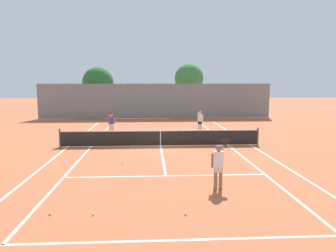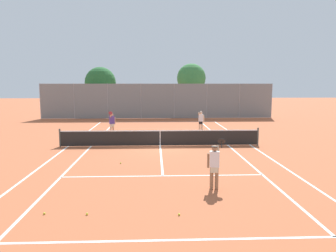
{
  "view_description": "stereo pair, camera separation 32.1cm",
  "coord_description": "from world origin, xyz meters",
  "px_view_note": "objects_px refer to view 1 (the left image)",
  "views": [
    {
      "loc": [
        -0.64,
        -19.37,
        3.81
      ],
      "look_at": [
        0.54,
        1.5,
        1.0
      ],
      "focal_mm": 35.0,
      "sensor_mm": 36.0,
      "label": 1
    },
    {
      "loc": [
        -0.32,
        -19.39,
        3.81
      ],
      "look_at": [
        0.54,
        1.5,
        1.0
      ],
      "focal_mm": 35.0,
      "sensor_mm": 36.0,
      "label": 2
    }
  ],
  "objects_px": {
    "tennis_net": "(160,137)",
    "loose_tennis_ball_3": "(100,141)",
    "loose_tennis_ball_0": "(50,214)",
    "tree_behind_right": "(189,79)",
    "loose_tennis_ball_4": "(185,214)",
    "player_near_side": "(218,164)",
    "player_far_right": "(200,120)",
    "loose_tennis_ball_2": "(133,141)",
    "tree_behind_left": "(98,83)",
    "loose_tennis_ball_1": "(122,163)",
    "loose_tennis_ball_5": "(93,214)",
    "player_far_left": "(111,123)"
  },
  "relations": [
    {
      "from": "tennis_net",
      "to": "loose_tennis_ball_3",
      "type": "distance_m",
      "value": 4.27
    },
    {
      "from": "loose_tennis_ball_0",
      "to": "tree_behind_right",
      "type": "xyz_separation_m",
      "value": [
        7.52,
        28.88,
        4.14
      ]
    },
    {
      "from": "loose_tennis_ball_3",
      "to": "tree_behind_right",
      "type": "xyz_separation_m",
      "value": [
        7.85,
        16.93,
        4.14
      ]
    },
    {
      "from": "loose_tennis_ball_4",
      "to": "player_near_side",
      "type": "bearing_deg",
      "value": 58.29
    },
    {
      "from": "loose_tennis_ball_0",
      "to": "loose_tennis_ball_3",
      "type": "xyz_separation_m",
      "value": [
        -0.32,
        11.95,
        0.0
      ]
    },
    {
      "from": "player_far_right",
      "to": "loose_tennis_ball_2",
      "type": "distance_m",
      "value": 6.26
    },
    {
      "from": "loose_tennis_ball_3",
      "to": "tree_behind_left",
      "type": "distance_m",
      "value": 16.5
    },
    {
      "from": "player_far_right",
      "to": "tree_behind_left",
      "type": "xyz_separation_m",
      "value": [
        -9.59,
        12.31,
        2.78
      ]
    },
    {
      "from": "loose_tennis_ball_0",
      "to": "loose_tennis_ball_4",
      "type": "xyz_separation_m",
      "value": [
        3.9,
        -0.24,
        0.0
      ]
    },
    {
      "from": "player_near_side",
      "to": "tree_behind_right",
      "type": "relative_size",
      "value": 0.3
    },
    {
      "from": "tree_behind_right",
      "to": "player_far_right",
      "type": "bearing_deg",
      "value": -93.3
    },
    {
      "from": "loose_tennis_ball_4",
      "to": "tree_behind_right",
      "type": "xyz_separation_m",
      "value": [
        3.62,
        29.11,
        4.14
      ]
    },
    {
      "from": "player_far_right",
      "to": "loose_tennis_ball_4",
      "type": "bearing_deg",
      "value": -100.24
    },
    {
      "from": "loose_tennis_ball_1",
      "to": "loose_tennis_ball_5",
      "type": "relative_size",
      "value": 1.0
    },
    {
      "from": "player_far_left",
      "to": "loose_tennis_ball_5",
      "type": "distance_m",
      "value": 14.52
    },
    {
      "from": "loose_tennis_ball_1",
      "to": "player_near_side",
      "type": "bearing_deg",
      "value": -45.66
    },
    {
      "from": "player_near_side",
      "to": "loose_tennis_ball_1",
      "type": "distance_m",
      "value": 5.41
    },
    {
      "from": "tennis_net",
      "to": "player_far_left",
      "type": "bearing_deg",
      "value": 129.24
    },
    {
      "from": "player_near_side",
      "to": "player_far_left",
      "type": "bearing_deg",
      "value": 112.95
    },
    {
      "from": "player_near_side",
      "to": "tree_behind_right",
      "type": "height_order",
      "value": "tree_behind_right"
    },
    {
      "from": "player_far_right",
      "to": "loose_tennis_ball_0",
      "type": "height_order",
      "value": "player_far_right"
    },
    {
      "from": "player_far_right",
      "to": "tree_behind_left",
      "type": "bearing_deg",
      "value": 127.92
    },
    {
      "from": "loose_tennis_ball_2",
      "to": "loose_tennis_ball_5",
      "type": "xyz_separation_m",
      "value": [
        -0.55,
        -11.9,
        0.0
      ]
    },
    {
      "from": "loose_tennis_ball_0",
      "to": "tree_behind_left",
      "type": "bearing_deg",
      "value": 95.81
    },
    {
      "from": "player_far_right",
      "to": "player_near_side",
      "type": "bearing_deg",
      "value": -96.02
    },
    {
      "from": "tennis_net",
      "to": "loose_tennis_ball_5",
      "type": "bearing_deg",
      "value": -102.56
    },
    {
      "from": "player_far_left",
      "to": "player_far_right",
      "type": "bearing_deg",
      "value": 10.1
    },
    {
      "from": "loose_tennis_ball_3",
      "to": "tree_behind_left",
      "type": "xyz_separation_m",
      "value": [
        -2.51,
        15.89,
        3.66
      ]
    },
    {
      "from": "player_near_side",
      "to": "loose_tennis_ball_5",
      "type": "bearing_deg",
      "value": -152.03
    },
    {
      "from": "player_far_left",
      "to": "loose_tennis_ball_4",
      "type": "relative_size",
      "value": 26.88
    },
    {
      "from": "loose_tennis_ball_4",
      "to": "loose_tennis_ball_0",
      "type": "bearing_deg",
      "value": 176.54
    },
    {
      "from": "loose_tennis_ball_3",
      "to": "loose_tennis_ball_4",
      "type": "xyz_separation_m",
      "value": [
        4.23,
        -12.19,
        0.0
      ]
    },
    {
      "from": "player_near_side",
      "to": "loose_tennis_ball_1",
      "type": "bearing_deg",
      "value": 134.34
    },
    {
      "from": "player_far_left",
      "to": "loose_tennis_ball_4",
      "type": "xyz_separation_m",
      "value": [
        3.77,
        -14.59,
        -0.89
      ]
    },
    {
      "from": "tennis_net",
      "to": "loose_tennis_ball_0",
      "type": "relative_size",
      "value": 181.82
    },
    {
      "from": "loose_tennis_ball_2",
      "to": "loose_tennis_ball_3",
      "type": "bearing_deg",
      "value": 176.12
    },
    {
      "from": "loose_tennis_ball_0",
      "to": "tree_behind_right",
      "type": "distance_m",
      "value": 30.13
    },
    {
      "from": "loose_tennis_ball_2",
      "to": "tree_behind_left",
      "type": "distance_m",
      "value": 17.08
    },
    {
      "from": "tennis_net",
      "to": "tree_behind_right",
      "type": "height_order",
      "value": "tree_behind_right"
    },
    {
      "from": "loose_tennis_ball_2",
      "to": "tree_behind_right",
      "type": "bearing_deg",
      "value": 71.47
    },
    {
      "from": "loose_tennis_ball_5",
      "to": "tree_behind_right",
      "type": "height_order",
      "value": "tree_behind_right"
    },
    {
      "from": "tennis_net",
      "to": "player_far_right",
      "type": "distance_m",
      "value": 6.25
    },
    {
      "from": "player_far_left",
      "to": "loose_tennis_ball_3",
      "type": "relative_size",
      "value": 26.88
    },
    {
      "from": "tennis_net",
      "to": "loose_tennis_ball_5",
      "type": "height_order",
      "value": "tennis_net"
    },
    {
      "from": "loose_tennis_ball_4",
      "to": "tree_behind_left",
      "type": "distance_m",
      "value": 29.1
    },
    {
      "from": "loose_tennis_ball_0",
      "to": "loose_tennis_ball_3",
      "type": "height_order",
      "value": "same"
    },
    {
      "from": "player_far_left",
      "to": "player_far_right",
      "type": "relative_size",
      "value": 1.11
    },
    {
      "from": "player_near_side",
      "to": "tennis_net",
      "type": "bearing_deg",
      "value": 102.5
    },
    {
      "from": "loose_tennis_ball_5",
      "to": "tree_behind_right",
      "type": "bearing_deg",
      "value": 77.78
    },
    {
      "from": "player_far_left",
      "to": "tree_behind_left",
      "type": "distance_m",
      "value": 14.08
    }
  ]
}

